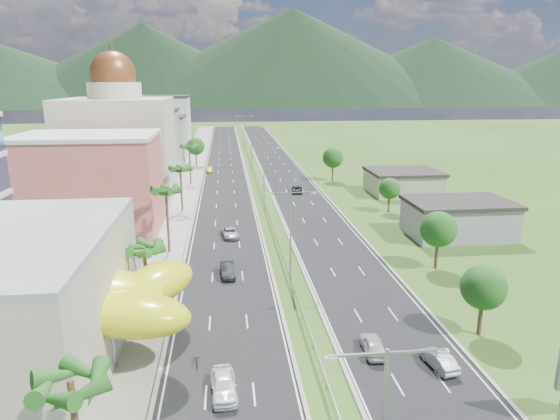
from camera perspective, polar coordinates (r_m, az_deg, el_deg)
name	(u,v)px	position (r m, az deg, el deg)	size (l,w,h in m)	color
ground	(303,319)	(51.49, 2.65, -12.30)	(500.00, 500.00, 0.00)	#2D5119
road_left	(225,169)	(137.33, -6.28, 4.73)	(11.00, 260.00, 0.04)	black
road_right	(280,168)	(138.13, -0.03, 4.87)	(11.00, 260.00, 0.04)	black
sidewalk_left	(190,169)	(137.66, -10.25, 4.62)	(7.00, 260.00, 0.12)	gray
median_guardrail	(257,178)	(119.73, -2.66, 3.64)	(0.10, 216.06, 0.76)	gray
streetlight_median_b	(291,227)	(58.22, 1.22, -1.91)	(6.04, 0.25, 11.00)	gray
streetlight_median_c	(264,169)	(97.05, -1.86, 4.76)	(6.04, 0.25, 11.00)	gray
streetlight_median_d	(251,141)	(141.51, -3.30, 7.83)	(6.04, 0.25, 11.00)	gray
streetlight_median_e	(245,127)	(186.23, -4.06, 9.43)	(6.04, 0.25, 11.00)	gray
lime_canopy	(82,299)	(46.94, -21.69, -9.42)	(18.00, 15.00, 7.40)	#CACE14
pink_shophouse	(90,187)	(81.60, -20.84, 2.47)	(20.00, 15.00, 15.00)	#CB5A53
domed_building	(119,144)	(103.15, -17.94, 7.23)	(20.00, 20.00, 28.70)	beige
midrise_grey	(145,145)	(127.80, -15.21, 7.19)	(16.00, 15.00, 16.00)	gray
midrise_beige	(157,141)	(149.60, -13.92, 7.70)	(16.00, 15.00, 13.00)	#ABA48D
midrise_white	(165,125)	(172.08, -13.00, 9.43)	(16.00, 15.00, 18.00)	silver
shed_near	(458,220)	(81.42, 19.69, -1.08)	(15.00, 10.00, 5.00)	gray
shed_far	(403,183)	(109.12, 13.87, 3.00)	(14.00, 12.00, 4.40)	#ABA48D
palm_tree_a	(71,389)	(29.04, -22.76, -18.30)	(3.60, 3.60, 9.10)	#47301C
palm_tree_b	(144,251)	(50.70, -15.25, -4.59)	(3.60, 3.60, 8.10)	#47301C
palm_tree_c	(166,193)	(69.43, -12.89, 1.92)	(3.60, 3.60, 9.60)	#47301C
palm_tree_d	(180,171)	(92.07, -11.31, 4.45)	(3.60, 3.60, 8.60)	#47301C
palm_tree_e	(189,148)	(116.60, -10.32, 6.96)	(3.60, 3.60, 9.40)	#47301C
leafy_tree_lfar	(196,146)	(141.70, -9.61, 7.18)	(4.90, 4.90, 8.05)	#47301C
leafy_tree_ra	(484,287)	(50.14, 22.24, -8.20)	(4.20, 4.20, 6.90)	#47301C
leafy_tree_rb	(438,229)	(65.65, 17.66, -2.13)	(4.55, 4.55, 7.47)	#47301C
leafy_tree_rc	(390,189)	(92.21, 12.42, 2.40)	(3.85, 3.85, 6.33)	#47301C
leafy_tree_rd	(333,158)	(119.42, 6.07, 5.96)	(4.90, 4.90, 8.05)	#47301C
mountain_ridge	(293,105)	(500.45, 1.49, 11.88)	(860.00, 140.00, 90.00)	black
car_white_near_left	(224,385)	(40.37, -6.45, -19.23)	(1.91, 4.75, 1.62)	white
car_dark_left	(228,270)	(61.78, -6.02, -6.82)	(1.64, 4.69, 1.55)	black
car_silver_mid_left	(230,233)	(76.66, -5.71, -2.60)	(2.31, 5.01, 1.39)	#A0A2A7
car_yellow_far_left	(209,170)	(132.08, -8.07, 4.57)	(1.81, 4.44, 1.29)	yellow
car_white_near_right	(373,345)	(46.03, 10.59, -14.91)	(1.77, 4.41, 1.50)	silver
car_silver_right	(439,360)	(45.32, 17.71, -16.00)	(1.44, 4.14, 1.37)	#929499
car_dark_far_right	(297,189)	(106.94, 1.95, 2.39)	(2.31, 5.00, 1.39)	black
motorcycle	(197,358)	(44.40, -9.47, -16.36)	(0.50, 1.67, 1.07)	black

